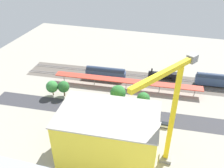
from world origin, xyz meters
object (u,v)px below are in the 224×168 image
at_px(parked_car_4, 96,113).
at_px(parked_car_1, 147,123).
at_px(construction_building, 108,136).
at_px(street_tree_2, 64,87).
at_px(box_truck_0, 120,124).
at_px(street_tree_3, 118,93).
at_px(parked_car_3, 111,116).
at_px(platform_canopy_near, 126,81).
at_px(parked_car_0, 165,125).
at_px(parked_car_2, 129,118).
at_px(passenger_coach, 216,80).
at_px(traffic_light, 160,119).
at_px(locomotive, 165,76).
at_px(parked_car_5, 80,110).
at_px(street_tree_1, 143,99).
at_px(street_tree_0, 52,87).
at_px(tower_crane, 171,111).
at_px(freight_coach_far, 106,73).

bearing_deg(parked_car_4, parked_car_1, 178.38).
height_order(construction_building, street_tree_2, construction_building).
relative_size(parked_car_1, box_truck_0, 0.49).
bearing_deg(street_tree_3, parked_car_3, 87.08).
height_order(platform_canopy_near, street_tree_3, street_tree_3).
distance_m(parked_car_0, parked_car_2, 13.42).
height_order(passenger_coach, street_tree_2, street_tree_2).
bearing_deg(traffic_light, parked_car_2, -8.08).
bearing_deg(street_tree_3, locomotive, -122.62).
height_order(locomotive, parked_car_5, locomotive).
bearing_deg(locomotive, street_tree_2, 32.60).
relative_size(construction_building, street_tree_2, 4.01).
relative_size(parked_car_4, street_tree_1, 0.59).
distance_m(locomotive, box_truck_0, 41.02).
height_order(locomotive, parked_car_4, locomotive).
distance_m(box_truck_0, traffic_light, 14.21).
relative_size(parked_car_2, construction_building, 0.16).
height_order(passenger_coach, street_tree_1, street_tree_1).
bearing_deg(parked_car_4, street_tree_3, -129.08).
bearing_deg(passenger_coach, platform_canopy_near, 17.96).
height_order(platform_canopy_near, parked_car_2, platform_canopy_near).
height_order(street_tree_2, traffic_light, street_tree_2).
xyz_separation_m(parked_car_0, parked_car_5, (33.11, 0.08, -0.01)).
bearing_deg(construction_building, street_tree_0, -41.74).
bearing_deg(passenger_coach, construction_building, 55.52).
height_order(parked_car_1, parked_car_3, parked_car_3).
xyz_separation_m(parked_car_5, box_truck_0, (-17.49, 4.51, 0.96)).
xyz_separation_m(passenger_coach, traffic_light, (21.93, 35.75, 1.11)).
height_order(street_tree_0, street_tree_2, street_tree_2).
relative_size(box_truck_0, street_tree_0, 1.32).
bearing_deg(box_truck_0, parked_car_3, -44.14).
distance_m(platform_canopy_near, locomotive, 20.71).
relative_size(tower_crane, box_truck_0, 3.70).
height_order(parked_car_5, tower_crane, tower_crane).
height_order(parked_car_4, parked_car_5, parked_car_5).
height_order(parked_car_4, tower_crane, tower_crane).
distance_m(parked_car_1, street_tree_0, 43.09).
distance_m(passenger_coach, parked_car_1, 43.74).
height_order(passenger_coach, freight_coach_far, passenger_coach).
height_order(freight_coach_far, construction_building, construction_building).
xyz_separation_m(platform_canopy_near, parked_car_4, (7.15, 21.62, -3.05)).
bearing_deg(platform_canopy_near, parked_car_3, 87.69).
distance_m(freight_coach_far, parked_car_2, 32.57).
relative_size(passenger_coach, construction_building, 0.63).
bearing_deg(parked_car_2, box_truck_0, 65.77).
bearing_deg(traffic_light, parked_car_5, -2.25).
bearing_deg(parked_car_1, parked_car_5, -0.74).
bearing_deg(parked_car_4, freight_coach_far, -80.89).
bearing_deg(traffic_light, parked_car_1, -11.41).
relative_size(parked_car_1, parked_car_5, 0.96).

